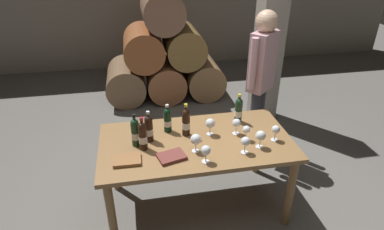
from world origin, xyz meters
The scene contains 21 objects.
ground_plane centered at (0.00, 0.00, 0.00)m, with size 14.00×14.00×0.00m, color #66635E.
barrel_stack centered at (0.00, 2.60, 0.66)m, with size 1.86×0.90×1.69m.
stone_pillar centered at (1.30, 1.60, 1.30)m, with size 0.32×0.32×2.60m, color gray.
dining_table centered at (0.00, 0.00, 0.67)m, with size 1.70×0.90×0.76m.
wine_bottle_0 centered at (-0.47, -0.04, 0.89)m, with size 0.07×0.07×0.31m.
wine_bottle_1 centered at (-0.07, 0.11, 0.90)m, with size 0.07×0.07×0.31m.
wine_bottle_2 centered at (-0.52, 0.03, 0.89)m, with size 0.07×0.07×0.30m.
wine_bottle_3 centered at (-0.41, 0.08, 0.89)m, with size 0.07×0.07×0.29m.
wine_bottle_4 centered at (0.47, 0.25, 0.89)m, with size 0.07×0.07×0.30m.
wine_bottle_5 centered at (-0.23, 0.21, 0.88)m, with size 0.07×0.07×0.27m.
wine_glass_0 centered at (0.69, -0.12, 0.86)m, with size 0.07×0.07×0.15m.
wine_glass_1 centered at (0.38, 0.04, 0.87)m, with size 0.08×0.08×0.15m.
wine_glass_2 centered at (0.14, 0.08, 0.87)m, with size 0.09×0.09×0.16m.
wine_glass_3 centered at (0.51, -0.20, 0.87)m, with size 0.09×0.09×0.16m.
wine_glass_4 centered at (0.43, -0.07, 0.86)m, with size 0.07×0.07×0.14m.
wine_glass_5 centered at (0.01, -0.32, 0.87)m, with size 0.08×0.08×0.15m.
wine_glass_6 centered at (-0.04, -0.16, 0.88)m, with size 0.09×0.09×0.16m.
wine_glass_7 centered at (0.36, -0.26, 0.87)m, with size 0.08×0.08×0.15m.
tasting_notebook centered at (-0.25, -0.22, 0.77)m, with size 0.22×0.16×0.03m, color brown.
leather_ledger centered at (-0.61, -0.20, 0.77)m, with size 0.22×0.16×0.03m, color #936038.
sommelier_presenting centered at (0.87, 0.75, 1.04)m, with size 0.39×0.35×1.72m.
Camera 1 is at (-0.49, -2.39, 2.36)m, focal length 30.67 mm.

